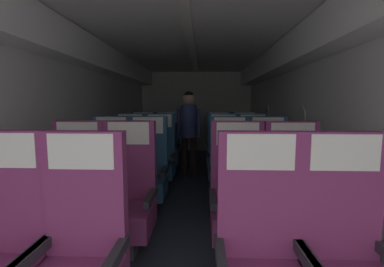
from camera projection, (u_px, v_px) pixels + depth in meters
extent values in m
cube|color=#2D3342|center=(190.00, 198.00, 3.77)|extent=(3.31, 8.07, 0.02)
cube|color=silver|center=(79.00, 119.00, 3.71)|extent=(0.08, 7.67, 2.23)
cube|color=silver|center=(305.00, 120.00, 3.58)|extent=(0.08, 7.67, 2.23)
cube|color=silver|center=(190.00, 36.00, 3.52)|extent=(3.19, 7.67, 0.06)
cube|color=silver|center=(196.00, 111.00, 7.47)|extent=(3.19, 0.06, 2.23)
cube|color=white|center=(90.00, 53.00, 3.60)|extent=(0.31, 7.36, 0.36)
cube|color=white|center=(293.00, 52.00, 3.49)|extent=(0.31, 7.36, 0.36)
cube|color=white|center=(190.00, 39.00, 3.53)|extent=(0.12, 6.90, 0.02)
cylinder|color=white|center=(301.00, 116.00, 3.58)|extent=(0.01, 0.26, 0.26)
cylinder|color=white|center=(267.00, 112.00, 5.48)|extent=(0.01, 0.26, 0.26)
cube|color=#7A2D60|center=(13.00, 191.00, 1.58)|extent=(0.46, 0.09, 0.73)
cube|color=#28282D|center=(31.00, 254.00, 1.40)|extent=(0.05, 0.41, 0.06)
cube|color=silver|center=(3.00, 150.00, 1.50)|extent=(0.37, 0.01, 0.20)
cube|color=#7A2D60|center=(86.00, 193.00, 1.54)|extent=(0.46, 0.09, 0.73)
cube|color=#28282D|center=(114.00, 259.00, 1.36)|extent=(0.05, 0.41, 0.06)
cube|color=#28282D|center=(30.00, 257.00, 1.38)|extent=(0.05, 0.41, 0.06)
cube|color=silver|center=(81.00, 152.00, 1.46)|extent=(0.37, 0.01, 0.20)
cube|color=#7A2D60|center=(338.00, 195.00, 1.51)|extent=(0.46, 0.09, 0.73)
cube|color=#28282D|center=(310.00, 260.00, 1.35)|extent=(0.05, 0.41, 0.06)
cube|color=silver|center=(346.00, 153.00, 1.43)|extent=(0.37, 0.01, 0.20)
cube|color=#7A2D60|center=(258.00, 194.00, 1.52)|extent=(0.46, 0.09, 0.73)
cube|color=#28282D|center=(308.00, 260.00, 1.35)|extent=(0.05, 0.41, 0.06)
cube|color=#28282D|center=(221.00, 258.00, 1.37)|extent=(0.05, 0.41, 0.06)
cube|color=silver|center=(261.00, 152.00, 1.45)|extent=(0.37, 0.01, 0.20)
cube|color=#38383D|center=(74.00, 243.00, 2.33)|extent=(0.17, 0.17, 0.22)
cube|color=#7A2D60|center=(73.00, 218.00, 2.31)|extent=(0.46, 0.48, 0.22)
cube|color=#7A2D60|center=(81.00, 160.00, 2.45)|extent=(0.46, 0.09, 0.73)
cube|color=#28282D|center=(97.00, 196.00, 2.28)|extent=(0.05, 0.41, 0.06)
cube|color=#28282D|center=(47.00, 196.00, 2.29)|extent=(0.05, 0.41, 0.06)
cube|color=silver|center=(77.00, 133.00, 2.38)|extent=(0.37, 0.01, 0.20)
cube|color=#38383D|center=(127.00, 243.00, 2.33)|extent=(0.17, 0.17, 0.22)
cube|color=#7A2D60|center=(126.00, 219.00, 2.30)|extent=(0.46, 0.48, 0.22)
cube|color=#7A2D60|center=(131.00, 160.00, 2.45)|extent=(0.46, 0.09, 0.73)
cube|color=#28282D|center=(151.00, 197.00, 2.27)|extent=(0.05, 0.41, 0.06)
cube|color=#28282D|center=(100.00, 196.00, 2.29)|extent=(0.05, 0.41, 0.06)
cube|color=silver|center=(129.00, 133.00, 2.37)|extent=(0.37, 0.01, 0.20)
cube|color=#38383D|center=(294.00, 248.00, 2.25)|extent=(0.17, 0.17, 0.22)
cube|color=#7A2D60|center=(295.00, 223.00, 2.22)|extent=(0.46, 0.48, 0.22)
cube|color=#7A2D60|center=(290.00, 162.00, 2.37)|extent=(0.46, 0.09, 0.73)
cube|color=#28282D|center=(323.00, 200.00, 2.19)|extent=(0.05, 0.41, 0.06)
cube|color=#28282D|center=(269.00, 199.00, 2.21)|extent=(0.05, 0.41, 0.06)
cube|color=silver|center=(293.00, 134.00, 2.29)|extent=(0.37, 0.01, 0.20)
cube|color=#38383D|center=(238.00, 246.00, 2.28)|extent=(0.17, 0.17, 0.22)
cube|color=#7A2D60|center=(238.00, 221.00, 2.26)|extent=(0.46, 0.48, 0.22)
cube|color=#7A2D60|center=(236.00, 161.00, 2.40)|extent=(0.46, 0.09, 0.73)
cube|color=#28282D|center=(265.00, 199.00, 2.23)|extent=(0.05, 0.41, 0.06)
cube|color=#28282D|center=(212.00, 198.00, 2.24)|extent=(0.05, 0.41, 0.06)
cube|color=silver|center=(238.00, 134.00, 2.33)|extent=(0.37, 0.01, 0.20)
cube|color=#38383D|center=(109.00, 205.00, 3.21)|extent=(0.17, 0.17, 0.22)
cube|color=navy|center=(109.00, 187.00, 3.18)|extent=(0.46, 0.48, 0.22)
cube|color=navy|center=(113.00, 145.00, 3.33)|extent=(0.46, 0.09, 0.73)
cube|color=#28282D|center=(127.00, 171.00, 3.15)|extent=(0.05, 0.41, 0.06)
cube|color=#28282D|center=(90.00, 170.00, 3.17)|extent=(0.05, 0.41, 0.06)
cube|color=silver|center=(111.00, 125.00, 3.25)|extent=(0.37, 0.01, 0.20)
cube|color=#38383D|center=(147.00, 205.00, 3.20)|extent=(0.17, 0.17, 0.22)
cube|color=navy|center=(146.00, 187.00, 3.17)|extent=(0.46, 0.48, 0.22)
cube|color=navy|center=(149.00, 145.00, 3.32)|extent=(0.46, 0.09, 0.73)
cube|color=#28282D|center=(165.00, 171.00, 3.14)|extent=(0.05, 0.41, 0.06)
cube|color=#28282D|center=(128.00, 170.00, 3.16)|extent=(0.05, 0.41, 0.06)
cube|color=silver|center=(148.00, 125.00, 3.24)|extent=(0.37, 0.01, 0.20)
cube|color=#38383D|center=(268.00, 207.00, 3.14)|extent=(0.17, 0.17, 0.22)
cube|color=navy|center=(269.00, 189.00, 3.11)|extent=(0.46, 0.48, 0.22)
cube|color=navy|center=(266.00, 146.00, 3.26)|extent=(0.46, 0.09, 0.73)
cube|color=#28282D|center=(289.00, 172.00, 3.08)|extent=(0.05, 0.41, 0.06)
cube|color=#28282D|center=(250.00, 172.00, 3.10)|extent=(0.05, 0.41, 0.06)
cube|color=silver|center=(268.00, 126.00, 3.18)|extent=(0.37, 0.01, 0.20)
cube|color=#38383D|center=(229.00, 207.00, 3.15)|extent=(0.17, 0.17, 0.22)
cube|color=navy|center=(230.00, 188.00, 3.13)|extent=(0.46, 0.48, 0.22)
cube|color=navy|center=(229.00, 146.00, 3.27)|extent=(0.46, 0.09, 0.73)
cube|color=#28282D|center=(249.00, 172.00, 3.09)|extent=(0.05, 0.41, 0.06)
cube|color=#28282D|center=(211.00, 172.00, 3.11)|extent=(0.05, 0.41, 0.06)
cube|color=silver|center=(229.00, 126.00, 3.19)|extent=(0.37, 0.01, 0.20)
cube|color=#38383D|center=(129.00, 183.00, 4.09)|extent=(0.17, 0.17, 0.22)
cube|color=navy|center=(129.00, 169.00, 4.06)|extent=(0.46, 0.48, 0.22)
cube|color=navy|center=(132.00, 136.00, 4.21)|extent=(0.46, 0.09, 0.73)
cube|color=#28282D|center=(143.00, 156.00, 4.03)|extent=(0.05, 0.41, 0.06)
cube|color=#28282D|center=(114.00, 156.00, 4.05)|extent=(0.05, 0.41, 0.06)
cube|color=silver|center=(130.00, 121.00, 4.13)|extent=(0.37, 0.01, 0.20)
cube|color=#38383D|center=(159.00, 184.00, 4.06)|extent=(0.17, 0.17, 0.22)
cube|color=navy|center=(159.00, 169.00, 4.04)|extent=(0.46, 0.48, 0.22)
cube|color=navy|center=(160.00, 137.00, 4.18)|extent=(0.46, 0.09, 0.73)
cube|color=#28282D|center=(173.00, 156.00, 4.01)|extent=(0.05, 0.41, 0.06)
cube|color=#28282D|center=(144.00, 156.00, 4.02)|extent=(0.05, 0.41, 0.06)
cube|color=silver|center=(160.00, 121.00, 4.10)|extent=(0.37, 0.01, 0.20)
cube|color=#38383D|center=(253.00, 184.00, 4.02)|extent=(0.17, 0.17, 0.22)
cube|color=navy|center=(253.00, 170.00, 4.00)|extent=(0.46, 0.48, 0.22)
cube|color=navy|center=(252.00, 137.00, 4.14)|extent=(0.46, 0.09, 0.73)
cube|color=#28282D|center=(269.00, 157.00, 3.97)|extent=(0.05, 0.41, 0.06)
cube|color=#28282D|center=(239.00, 157.00, 3.98)|extent=(0.05, 0.41, 0.06)
cube|color=silver|center=(253.00, 121.00, 4.07)|extent=(0.37, 0.01, 0.20)
cube|color=#38383D|center=(223.00, 184.00, 4.04)|extent=(0.17, 0.17, 0.22)
cube|color=navy|center=(223.00, 170.00, 4.02)|extent=(0.46, 0.48, 0.22)
cube|color=navy|center=(223.00, 137.00, 4.16)|extent=(0.46, 0.09, 0.73)
cube|color=#28282D|center=(238.00, 157.00, 3.99)|extent=(0.05, 0.41, 0.06)
cube|color=#28282D|center=(209.00, 156.00, 4.01)|extent=(0.05, 0.41, 0.06)
cube|color=silver|center=(223.00, 121.00, 4.09)|extent=(0.37, 0.01, 0.20)
cube|color=#38383D|center=(142.00, 169.00, 4.99)|extent=(0.17, 0.17, 0.22)
cube|color=navy|center=(142.00, 157.00, 4.96)|extent=(0.46, 0.48, 0.22)
cube|color=navy|center=(144.00, 131.00, 5.11)|extent=(0.46, 0.09, 0.73)
cube|color=#28282D|center=(154.00, 146.00, 4.93)|extent=(0.05, 0.41, 0.06)
cube|color=#28282D|center=(130.00, 146.00, 4.95)|extent=(0.05, 0.41, 0.06)
cube|color=silver|center=(143.00, 118.00, 5.03)|extent=(0.37, 0.01, 0.20)
cube|color=#38383D|center=(166.00, 169.00, 4.96)|extent=(0.17, 0.17, 0.22)
cube|color=navy|center=(166.00, 157.00, 4.93)|extent=(0.46, 0.48, 0.22)
cube|color=navy|center=(167.00, 131.00, 5.08)|extent=(0.46, 0.09, 0.73)
cube|color=#28282D|center=(178.00, 147.00, 4.90)|extent=(0.05, 0.41, 0.06)
cube|color=#28282D|center=(154.00, 147.00, 4.92)|extent=(0.05, 0.41, 0.06)
cube|color=silver|center=(167.00, 118.00, 5.00)|extent=(0.37, 0.01, 0.20)
cube|color=#38383D|center=(245.00, 170.00, 4.89)|extent=(0.17, 0.17, 0.22)
cube|color=navy|center=(245.00, 158.00, 4.86)|extent=(0.46, 0.48, 0.22)
cube|color=navy|center=(244.00, 131.00, 5.01)|extent=(0.46, 0.09, 0.73)
cube|color=#28282D|center=(257.00, 147.00, 4.83)|extent=(0.05, 0.41, 0.06)
cube|color=#28282D|center=(233.00, 147.00, 4.85)|extent=(0.05, 0.41, 0.06)
cube|color=silver|center=(244.00, 118.00, 4.93)|extent=(0.37, 0.01, 0.20)
cube|color=#38383D|center=(219.00, 170.00, 4.91)|extent=(0.17, 0.17, 0.22)
cube|color=navy|center=(219.00, 158.00, 4.88)|extent=(0.46, 0.48, 0.22)
cube|color=navy|center=(219.00, 131.00, 5.03)|extent=(0.46, 0.09, 0.73)
cube|color=#28282D|center=(231.00, 147.00, 4.85)|extent=(0.05, 0.41, 0.06)
cube|color=#28282D|center=(207.00, 147.00, 4.87)|extent=(0.05, 0.41, 0.06)
cube|color=silver|center=(219.00, 118.00, 4.95)|extent=(0.37, 0.01, 0.20)
cylinder|color=black|center=(184.00, 157.00, 4.81)|extent=(0.11, 0.11, 0.73)
cylinder|color=black|center=(193.00, 157.00, 4.80)|extent=(0.11, 0.11, 0.73)
cylinder|color=navy|center=(189.00, 121.00, 4.73)|extent=(0.28, 0.28, 0.57)
cylinder|color=navy|center=(179.00, 123.00, 4.74)|extent=(0.07, 0.07, 0.49)
cylinder|color=navy|center=(199.00, 123.00, 4.73)|extent=(0.07, 0.07, 0.49)
sphere|color=tan|center=(189.00, 98.00, 4.69)|extent=(0.21, 0.21, 0.21)
sphere|color=black|center=(189.00, 96.00, 4.68)|extent=(0.18, 0.18, 0.18)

